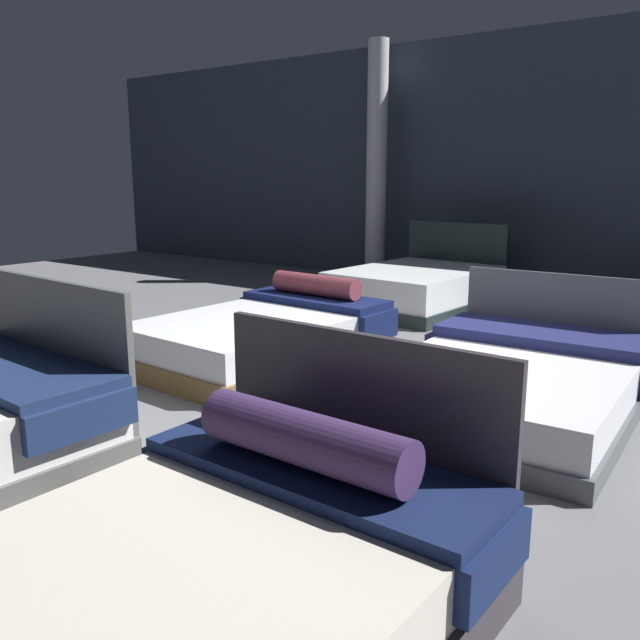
{
  "coord_description": "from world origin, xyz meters",
  "views": [
    {
      "loc": [
        2.6,
        -3.78,
        1.6
      ],
      "look_at": [
        -0.29,
        0.13,
        0.53
      ],
      "focal_mm": 37.16,
      "sensor_mm": 36.0,
      "label": 1
    }
  ],
  "objects_px": {
    "bed_2": "(264,335)",
    "bed_4": "(417,288)",
    "bed_5": "(621,314)",
    "support_pillar": "(376,164)",
    "bed_1": "(194,598)",
    "bed_3": "(515,382)"
  },
  "relations": [
    {
      "from": "support_pillar",
      "to": "bed_3",
      "type": "bearing_deg",
      "value": -48.64
    },
    {
      "from": "bed_3",
      "to": "bed_5",
      "type": "distance_m",
      "value": 2.8
    },
    {
      "from": "bed_1",
      "to": "bed_4",
      "type": "relative_size",
      "value": 1.02
    },
    {
      "from": "bed_4",
      "to": "bed_3",
      "type": "bearing_deg",
      "value": -47.7
    },
    {
      "from": "bed_2",
      "to": "bed_4",
      "type": "xyz_separation_m",
      "value": [
        -0.03,
        2.85,
        0.03
      ]
    },
    {
      "from": "support_pillar",
      "to": "bed_4",
      "type": "bearing_deg",
      "value": -44.66
    },
    {
      "from": "bed_1",
      "to": "bed_2",
      "type": "distance_m",
      "value": 3.7
    },
    {
      "from": "bed_4",
      "to": "bed_5",
      "type": "bearing_deg",
      "value": 3.25
    },
    {
      "from": "bed_1",
      "to": "bed_3",
      "type": "bearing_deg",
      "value": 91.33
    },
    {
      "from": "bed_1",
      "to": "bed_2",
      "type": "bearing_deg",
      "value": 128.49
    },
    {
      "from": "bed_1",
      "to": "bed_5",
      "type": "height_order",
      "value": "bed_1"
    },
    {
      "from": "bed_2",
      "to": "bed_4",
      "type": "bearing_deg",
      "value": 93.12
    },
    {
      "from": "bed_1",
      "to": "support_pillar",
      "type": "xyz_separation_m",
      "value": [
        -3.84,
        7.31,
        1.52
      ]
    },
    {
      "from": "bed_4",
      "to": "bed_2",
      "type": "bearing_deg",
      "value": -86.09
    },
    {
      "from": "bed_2",
      "to": "support_pillar",
      "type": "height_order",
      "value": "support_pillar"
    },
    {
      "from": "bed_5",
      "to": "support_pillar",
      "type": "bearing_deg",
      "value": 159.57
    },
    {
      "from": "bed_2",
      "to": "bed_3",
      "type": "relative_size",
      "value": 1.0
    },
    {
      "from": "bed_1",
      "to": "bed_4",
      "type": "height_order",
      "value": "bed_4"
    },
    {
      "from": "bed_1",
      "to": "bed_3",
      "type": "height_order",
      "value": "bed_1"
    },
    {
      "from": "bed_4",
      "to": "support_pillar",
      "type": "xyz_separation_m",
      "value": [
        -1.55,
        1.53,
        1.5
      ]
    },
    {
      "from": "bed_3",
      "to": "bed_4",
      "type": "distance_m",
      "value": 3.6
    },
    {
      "from": "bed_2",
      "to": "support_pillar",
      "type": "xyz_separation_m",
      "value": [
        -1.58,
        4.38,
        1.53
      ]
    }
  ]
}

